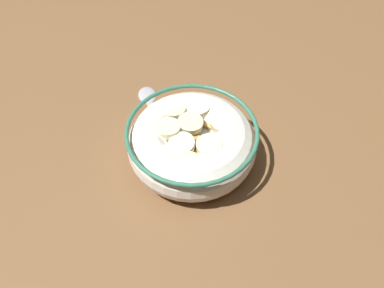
% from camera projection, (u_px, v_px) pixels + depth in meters
% --- Properties ---
extents(ground_plane, '(1.36, 1.36, 0.02)m').
position_uv_depth(ground_plane, '(192.00, 160.00, 0.54)').
color(ground_plane, brown).
extents(cereal_bowl, '(0.18, 0.18, 0.06)m').
position_uv_depth(cereal_bowl, '(192.00, 142.00, 0.51)').
color(cereal_bowl, silver).
rests_on(cereal_bowl, ground_plane).
extents(spoon, '(0.13, 0.11, 0.01)m').
position_uv_depth(spoon, '(149.00, 101.00, 0.60)').
color(spoon, '#A5A5AD').
rests_on(spoon, ground_plane).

